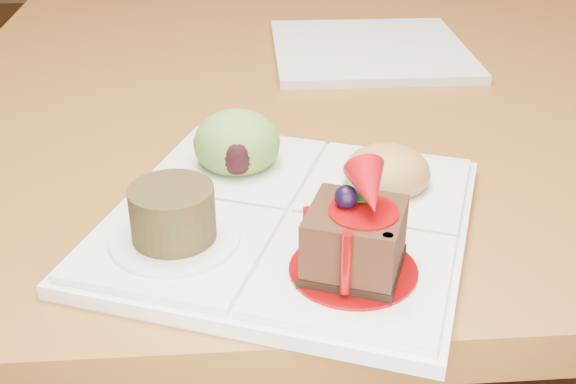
{
  "coord_description": "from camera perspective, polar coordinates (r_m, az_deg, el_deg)",
  "views": [
    {
      "loc": [
        -0.14,
        -1.26,
        1.07
      ],
      "look_at": [
        -0.1,
        -0.75,
        0.79
      ],
      "focal_mm": 45.0,
      "sensor_mm": 36.0,
      "label": 1
    }
  ],
  "objects": [
    {
      "name": "sampler_plate",
      "position": [
        0.6,
        -0.04,
        -0.81
      ],
      "size": [
        0.37,
        0.37,
        0.11
      ],
      "rotation": [
        0.0,
        0.0,
        -0.36
      ],
      "color": "white",
      "rests_on": "dining_table"
    },
    {
      "name": "dining_table",
      "position": [
        1.33,
        1.9,
        12.12
      ],
      "size": [
        1.0,
        1.8,
        0.75
      ],
      "color": "brown",
      "rests_on": "ground"
    },
    {
      "name": "ground",
      "position": [
        1.66,
        1.51,
        -11.0
      ],
      "size": [
        6.0,
        6.0,
        0.0
      ],
      "primitive_type": "plane",
      "color": "#512F17"
    },
    {
      "name": "second_plate",
      "position": [
        1.03,
        6.45,
        11.1
      ],
      "size": [
        0.27,
        0.27,
        0.01
      ],
      "primitive_type": "cube",
      "rotation": [
        0.0,
        0.0,
        -0.01
      ],
      "color": "white",
      "rests_on": "dining_table"
    }
  ]
}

